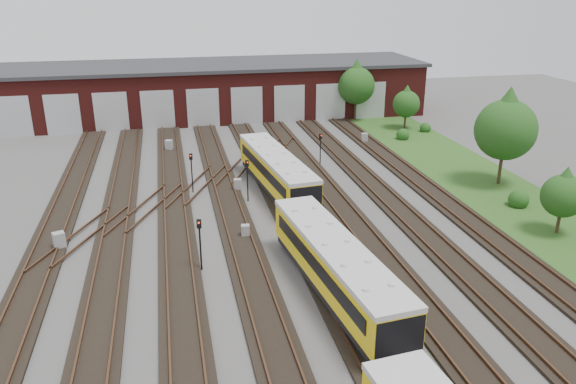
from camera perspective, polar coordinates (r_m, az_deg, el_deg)
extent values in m
plane|color=#423F3D|center=(33.77, -0.65, -7.16)|extent=(120.00, 120.00, 0.00)
cube|color=black|center=(34.13, -24.62, -8.74)|extent=(2.40, 70.00, 0.18)
cube|color=#503220|center=(34.23, -25.84, -8.55)|extent=(0.10, 70.00, 0.15)
cube|color=#503220|center=(33.90, -23.47, -8.44)|extent=(0.10, 70.00, 0.15)
cube|color=black|center=(33.42, -17.87, -8.40)|extent=(2.40, 70.00, 0.18)
cube|color=#503220|center=(33.44, -19.13, -8.22)|extent=(0.10, 70.00, 0.15)
cube|color=#503220|center=(33.27, -16.66, -8.08)|extent=(0.10, 70.00, 0.15)
cube|color=black|center=(33.18, -10.94, -7.93)|extent=(2.40, 70.00, 0.18)
cube|color=#503220|center=(33.11, -12.21, -7.77)|extent=(0.10, 70.00, 0.15)
cube|color=#503220|center=(33.11, -9.71, -7.58)|extent=(0.10, 70.00, 0.15)
cube|color=black|center=(33.43, -4.03, -7.35)|extent=(2.40, 70.00, 0.18)
cube|color=#503220|center=(33.27, -5.27, -7.21)|extent=(0.10, 70.00, 0.15)
cube|color=#503220|center=(33.44, -2.82, -6.98)|extent=(0.10, 70.00, 0.15)
cube|color=black|center=(34.14, 2.66, -6.68)|extent=(2.40, 70.00, 0.18)
cube|color=#503220|center=(33.90, 1.49, -6.56)|extent=(0.10, 70.00, 0.15)
cube|color=#503220|center=(34.24, 3.84, -6.31)|extent=(0.10, 70.00, 0.15)
cube|color=black|center=(35.29, 8.99, -5.96)|extent=(2.40, 70.00, 0.18)
cube|color=#503220|center=(34.98, 7.90, -5.85)|extent=(0.10, 70.00, 0.15)
cube|color=#503220|center=(35.47, 10.09, -5.60)|extent=(0.10, 70.00, 0.15)
cube|color=black|center=(36.85, 14.83, -5.24)|extent=(2.40, 70.00, 0.18)
cube|color=#503220|center=(36.47, 13.84, -5.13)|extent=(0.10, 70.00, 0.15)
cube|color=#503220|center=(37.09, 15.85, -4.88)|extent=(0.10, 70.00, 0.15)
cube|color=black|center=(38.75, 20.13, -4.53)|extent=(2.40, 70.00, 0.18)
cube|color=#503220|center=(38.32, 19.25, -4.43)|extent=(0.10, 70.00, 0.15)
cube|color=#503220|center=(39.06, 21.06, -4.19)|extent=(0.10, 70.00, 0.15)
cube|color=#503220|center=(42.24, -14.16, -1.50)|extent=(5.40, 9.62, 0.15)
cube|color=#503220|center=(45.98, -9.11, 0.73)|extent=(5.40, 9.62, 0.15)
cube|color=#503220|center=(50.08, -4.85, 2.60)|extent=(5.40, 9.62, 0.15)
cube|color=#503220|center=(38.97, -20.14, -4.12)|extent=(5.40, 9.62, 0.15)
cube|color=#503220|center=(54.46, -1.24, 4.17)|extent=(5.40, 9.62, 0.15)
cube|color=#521714|center=(70.65, -7.38, 10.16)|extent=(50.00, 12.00, 6.00)
cube|color=#2E2E30|center=(70.15, -7.50, 12.69)|extent=(51.00, 12.50, 0.40)
cube|color=#ADAFB2|center=(66.60, -26.15, 6.87)|extent=(3.60, 0.12, 4.40)
cube|color=#ADAFB2|center=(65.58, -21.89, 7.31)|extent=(3.60, 0.12, 4.40)
cube|color=#ADAFB2|center=(64.93, -17.52, 7.72)|extent=(3.60, 0.12, 4.40)
cube|color=#ADAFB2|center=(64.66, -13.08, 8.09)|extent=(3.60, 0.12, 4.40)
cube|color=#ADAFB2|center=(64.77, -8.62, 8.42)|extent=(3.60, 0.12, 4.40)
cube|color=#ADAFB2|center=(65.27, -4.19, 8.69)|extent=(3.60, 0.12, 4.40)
cube|color=#ADAFB2|center=(66.15, 0.15, 8.91)|extent=(3.60, 0.12, 4.40)
cube|color=#ADAFB2|center=(67.39, 4.35, 9.07)|extent=(3.60, 0.12, 4.40)
cube|color=#ADAFB2|center=(68.96, 8.39, 9.18)|extent=(3.60, 0.12, 4.40)
cube|color=#204818|center=(49.12, 19.06, 0.85)|extent=(8.00, 55.00, 0.05)
cube|color=black|center=(30.24, 4.82, -9.52)|extent=(3.54, 13.67, 0.54)
cube|color=#E5B70C|center=(29.63, 4.89, -7.41)|extent=(3.81, 13.70, 1.98)
cube|color=beige|center=(29.11, 4.96, -5.45)|extent=(3.90, 13.71, 0.27)
cube|color=black|center=(29.11, 2.73, -7.39)|extent=(1.35, 11.84, 0.77)
cube|color=black|center=(29.97, 7.01, -6.66)|extent=(1.35, 11.84, 0.77)
cube|color=black|center=(44.35, -1.19, 0.71)|extent=(3.54, 13.67, 0.54)
cube|color=#E5B70C|center=(43.93, -1.20, 2.25)|extent=(3.81, 13.70, 1.98)
cube|color=beige|center=(43.58, -1.21, 3.66)|extent=(3.90, 13.71, 0.27)
cube|color=black|center=(43.53, -2.70, 2.38)|extent=(1.35, 11.84, 0.77)
cube|color=black|center=(44.21, 0.27, 2.69)|extent=(1.35, 11.84, 0.77)
cylinder|color=black|center=(32.73, -8.88, -5.76)|extent=(0.11, 0.11, 2.67)
cube|color=black|center=(32.05, -9.03, -3.21)|extent=(0.28, 0.20, 0.53)
sphere|color=red|center=(31.92, -9.03, -3.11)|extent=(0.13, 0.13, 0.13)
cylinder|color=black|center=(42.38, -4.13, 0.82)|extent=(0.10, 0.10, 2.78)
cube|color=black|center=(41.85, -4.18, 2.93)|extent=(0.27, 0.19, 0.48)
sphere|color=red|center=(41.73, -4.17, 3.01)|extent=(0.12, 0.12, 0.12)
cylinder|color=black|center=(44.72, -9.72, 1.60)|extent=(0.10, 0.10, 2.71)
cube|color=black|center=(44.22, -9.84, 3.56)|extent=(0.27, 0.20, 0.49)
sphere|color=red|center=(44.10, -9.84, 3.64)|extent=(0.12, 0.12, 0.12)
cylinder|color=black|center=(51.25, 3.30, 4.14)|extent=(0.10, 0.10, 2.33)
cube|color=black|center=(50.87, 3.33, 5.66)|extent=(0.28, 0.23, 0.49)
sphere|color=red|center=(50.75, 3.37, 5.74)|extent=(0.12, 0.12, 0.12)
cube|color=#949699|center=(37.84, -22.21, -4.63)|extent=(0.85, 0.79, 1.14)
cube|color=#949699|center=(56.48, -11.99, 4.64)|extent=(0.81, 0.75, 1.10)
cube|color=#949699|center=(36.77, -4.35, -4.00)|extent=(0.57, 0.49, 0.89)
cube|color=#949699|center=(44.80, -5.14, 0.71)|extent=(0.66, 0.57, 1.01)
cube|color=#949699|center=(58.65, 7.77, 5.45)|extent=(0.65, 0.56, 1.00)
cylinder|color=#382919|center=(68.26, 6.83, 8.21)|extent=(0.27, 0.27, 2.24)
sphere|color=#164112|center=(67.68, 6.94, 10.68)|extent=(4.36, 4.36, 4.36)
cone|color=#164112|center=(67.43, 7.00, 11.98)|extent=(3.74, 3.74, 3.12)
cylinder|color=#382919|center=(65.02, 11.79, 6.97)|extent=(0.23, 0.23, 1.54)
sphere|color=#164112|center=(64.58, 11.92, 8.74)|extent=(3.00, 3.00, 3.00)
cone|color=#164112|center=(64.37, 11.99, 9.67)|extent=(2.57, 2.57, 2.14)
cylinder|color=#382919|center=(49.11, 20.73, 2.15)|extent=(0.27, 0.27, 2.51)
sphere|color=#164112|center=(48.23, 21.23, 5.91)|extent=(4.88, 4.88, 4.88)
cone|color=#164112|center=(47.85, 21.50, 7.92)|extent=(4.18, 4.18, 3.48)
cylinder|color=#382919|center=(41.21, 25.75, -2.88)|extent=(0.22, 0.22, 1.46)
sphere|color=#164112|center=(40.54, 26.18, -0.36)|extent=(2.83, 2.83, 2.83)
cone|color=#164112|center=(40.22, 26.40, 0.98)|extent=(2.43, 2.43, 2.02)
sphere|color=#164112|center=(44.89, 22.42, -0.47)|extent=(1.50, 1.50, 1.50)
sphere|color=#164112|center=(60.53, 11.60, 5.88)|extent=(1.37, 1.37, 1.37)
sphere|color=#164112|center=(64.23, 13.81, 6.48)|extent=(1.21, 1.21, 1.21)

